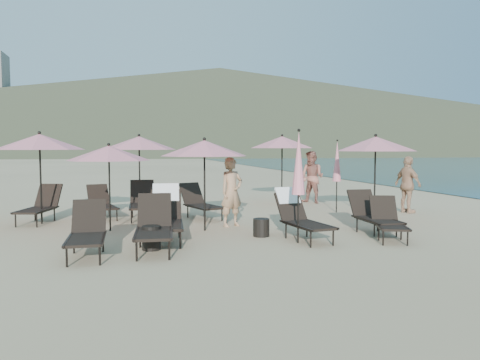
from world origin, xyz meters
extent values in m
plane|color=#D6BA8C|center=(0.00, 0.00, 0.00)|extent=(800.00, 800.00, 0.00)
cone|color=brown|center=(60.00, 300.00, 27.50)|extent=(690.00, 690.00, 55.00)
cone|color=brown|center=(190.00, 330.00, 16.00)|extent=(280.00, 280.00, 32.00)
cube|color=beige|center=(-45.00, 310.00, 19.00)|extent=(18.00, 16.00, 38.00)
cube|color=black|center=(-4.19, -0.69, 0.36)|extent=(0.66, 1.25, 0.05)
cube|color=black|center=(-4.18, 0.15, 0.67)|extent=(0.65, 0.48, 0.64)
cylinder|color=black|center=(-4.46, -1.21, 0.18)|extent=(0.04, 0.04, 0.35)
cylinder|color=black|center=(-4.45, -0.13, 0.18)|extent=(0.04, 0.04, 0.35)
cylinder|color=black|center=(-3.92, -1.21, 0.18)|extent=(0.04, 0.04, 0.35)
cylinder|color=black|center=(-3.91, -0.14, 0.18)|extent=(0.04, 0.04, 0.35)
cube|color=black|center=(-4.50, -0.63, 0.37)|extent=(0.06, 1.40, 0.04)
cube|color=black|center=(-3.88, -0.64, 0.37)|extent=(0.06, 1.40, 0.04)
cube|color=black|center=(-2.96, -0.54, 0.39)|extent=(0.81, 1.39, 0.06)
cube|color=black|center=(-2.88, 0.36, 0.72)|extent=(0.73, 0.56, 0.69)
cylinder|color=black|center=(-3.30, -1.07, 0.19)|extent=(0.04, 0.04, 0.38)
cylinder|color=black|center=(-3.20, 0.07, 0.19)|extent=(0.04, 0.04, 0.38)
cylinder|color=black|center=(-2.72, -1.12, 0.19)|extent=(0.04, 0.04, 0.38)
cylinder|color=black|center=(-2.62, 0.02, 0.19)|extent=(0.04, 0.04, 0.38)
cube|color=black|center=(-3.29, -0.45, 0.40)|extent=(0.18, 1.50, 0.04)
cube|color=black|center=(-2.62, -0.51, 0.40)|extent=(0.18, 1.50, 0.04)
cube|color=black|center=(-2.65, 0.35, 0.39)|extent=(0.82, 1.40, 0.06)
cube|color=black|center=(-2.57, 1.25, 0.72)|extent=(0.74, 0.57, 0.69)
cylinder|color=black|center=(-3.00, -0.18, 0.19)|extent=(0.04, 0.04, 0.38)
cylinder|color=black|center=(-2.89, 0.97, 0.19)|extent=(0.04, 0.04, 0.38)
cylinder|color=black|center=(-2.42, -0.23, 0.19)|extent=(0.04, 0.04, 0.38)
cylinder|color=black|center=(-2.31, 0.92, 0.19)|extent=(0.04, 0.04, 0.38)
cube|color=black|center=(-2.98, 0.44, 0.40)|extent=(0.19, 1.51, 0.04)
cube|color=black|center=(-2.31, 0.38, 0.40)|extent=(0.19, 1.51, 0.04)
cube|color=white|center=(-2.55, 1.41, 0.99)|extent=(0.63, 0.37, 0.42)
cube|color=black|center=(0.36, -0.22, 0.36)|extent=(0.81, 1.32, 0.05)
cube|color=black|center=(0.24, 0.60, 0.67)|extent=(0.70, 0.56, 0.64)
cylinder|color=black|center=(0.17, -0.77, 0.18)|extent=(0.04, 0.04, 0.35)
cylinder|color=black|center=(0.01, 0.28, 0.18)|extent=(0.04, 0.04, 0.35)
cylinder|color=black|center=(0.70, -0.69, 0.18)|extent=(0.04, 0.04, 0.35)
cylinder|color=black|center=(0.55, 0.36, 0.18)|extent=(0.04, 0.04, 0.35)
cube|color=black|center=(0.04, -0.22, 0.37)|extent=(0.24, 1.39, 0.04)
cube|color=black|center=(0.66, -0.13, 0.37)|extent=(0.24, 1.39, 0.04)
cube|color=white|center=(0.22, 0.75, 0.91)|extent=(0.60, 0.37, 0.39)
cube|color=black|center=(2.18, 0.05, 0.36)|extent=(0.69, 1.27, 0.05)
cube|color=black|center=(2.22, 0.88, 0.67)|extent=(0.66, 0.50, 0.64)
cylinder|color=black|center=(1.89, -0.46, 0.18)|extent=(0.04, 0.04, 0.35)
cylinder|color=black|center=(1.94, 0.61, 0.18)|extent=(0.04, 0.04, 0.35)
cylinder|color=black|center=(2.43, -0.48, 0.18)|extent=(0.04, 0.04, 0.35)
cylinder|color=black|center=(2.47, 0.58, 0.18)|extent=(0.04, 0.04, 0.35)
cube|color=black|center=(1.87, 0.11, 0.37)|extent=(0.10, 1.40, 0.04)
cube|color=black|center=(2.50, 0.08, 0.37)|extent=(0.10, 1.40, 0.04)
cube|color=black|center=(2.11, -0.56, 0.33)|extent=(0.94, 1.27, 0.05)
cube|color=black|center=(2.37, 0.16, 0.61)|extent=(0.70, 0.60, 0.59)
cylinder|color=black|center=(1.72, -0.92, 0.16)|extent=(0.03, 0.03, 0.32)
cylinder|color=black|center=(2.05, 0.00, 0.16)|extent=(0.03, 0.03, 0.32)
cylinder|color=black|center=(2.19, -1.09, 0.16)|extent=(0.03, 0.03, 0.32)
cylinder|color=black|center=(2.51, -0.17, 0.16)|extent=(0.03, 0.03, 0.32)
cube|color=black|center=(1.86, -0.42, 0.34)|extent=(0.47, 1.22, 0.04)
cube|color=black|center=(2.40, -0.61, 0.34)|extent=(0.47, 1.22, 0.04)
cube|color=black|center=(-5.80, 3.76, 0.37)|extent=(0.96, 1.38, 0.05)
cube|color=black|center=(-5.57, 4.57, 0.68)|extent=(0.75, 0.63, 0.65)
cylinder|color=black|center=(-6.20, 3.32, 0.18)|extent=(0.04, 0.04, 0.36)
cylinder|color=black|center=(-5.91, 4.37, 0.18)|extent=(0.04, 0.04, 0.36)
cylinder|color=black|center=(-5.67, 3.18, 0.18)|extent=(0.04, 0.04, 0.36)
cylinder|color=black|center=(-5.39, 4.22, 0.18)|extent=(0.04, 0.04, 0.36)
cube|color=black|center=(-6.08, 3.89, 0.38)|extent=(0.41, 1.37, 0.04)
cube|color=black|center=(-5.48, 3.73, 0.38)|extent=(0.41, 1.37, 0.04)
cube|color=black|center=(-4.06, 4.20, 0.34)|extent=(0.87, 1.28, 0.05)
cube|color=black|center=(-4.25, 4.97, 0.63)|extent=(0.69, 0.57, 0.60)
cylinder|color=black|center=(-4.19, 3.67, 0.17)|extent=(0.04, 0.04, 0.33)
cylinder|color=black|center=(-4.43, 4.65, 0.17)|extent=(0.04, 0.04, 0.33)
cylinder|color=black|center=(-3.70, 3.79, 0.17)|extent=(0.04, 0.04, 0.33)
cylinder|color=black|center=(-3.94, 4.77, 0.17)|extent=(0.04, 0.04, 0.33)
cube|color=black|center=(-4.36, 4.18, 0.35)|extent=(0.35, 1.29, 0.04)
cube|color=black|center=(-3.79, 4.32, 0.35)|extent=(0.35, 1.29, 0.04)
cube|color=black|center=(-3.00, 3.76, 0.39)|extent=(0.74, 1.36, 0.06)
cube|color=black|center=(-2.97, 4.66, 0.72)|extent=(0.71, 0.53, 0.69)
cylinder|color=black|center=(-3.32, 3.21, 0.19)|extent=(0.04, 0.04, 0.38)
cylinder|color=black|center=(-3.27, 4.36, 0.19)|extent=(0.04, 0.04, 0.38)
cylinder|color=black|center=(-2.74, 3.19, 0.19)|extent=(0.04, 0.04, 0.38)
cylinder|color=black|center=(-2.69, 4.34, 0.19)|extent=(0.04, 0.04, 0.38)
cube|color=black|center=(-3.34, 3.83, 0.40)|extent=(0.10, 1.50, 0.04)
cube|color=black|center=(-2.67, 3.80, 0.40)|extent=(0.10, 1.50, 0.04)
cube|color=black|center=(-1.29, 3.47, 0.36)|extent=(0.99, 1.37, 0.05)
cube|color=black|center=(-1.54, 4.26, 0.66)|extent=(0.75, 0.64, 0.64)
cylinder|color=black|center=(-1.38, 2.90, 0.17)|extent=(0.04, 0.04, 0.35)
cylinder|color=black|center=(-1.71, 3.90, 0.17)|extent=(0.04, 0.04, 0.35)
cylinder|color=black|center=(-0.87, 3.07, 0.17)|extent=(0.04, 0.04, 0.35)
cylinder|color=black|center=(-1.20, 4.07, 0.17)|extent=(0.04, 0.04, 0.35)
cube|color=black|center=(-1.60, 3.42, 0.37)|extent=(0.47, 1.33, 0.04)
cube|color=black|center=(-1.01, 3.62, 0.37)|extent=(0.47, 1.33, 0.04)
cylinder|color=black|center=(-3.84, 2.22, 1.00)|extent=(0.04, 0.04, 1.99)
cone|color=#D87A7F|center=(-3.84, 2.22, 1.90)|extent=(1.99, 1.99, 0.36)
sphere|color=black|center=(-3.84, 2.22, 2.11)|extent=(0.08, 0.08, 0.08)
cylinder|color=black|center=(-1.59, 1.71, 1.06)|extent=(0.04, 0.04, 2.12)
cone|color=#D87A7F|center=(-1.59, 1.71, 2.02)|extent=(2.12, 2.12, 0.38)
sphere|color=black|center=(-1.59, 1.71, 2.24)|extent=(0.08, 0.08, 0.08)
cylinder|color=black|center=(3.33, 2.22, 1.12)|extent=(0.05, 0.05, 2.24)
cone|color=#D87A7F|center=(3.33, 2.22, 2.14)|extent=(2.24, 2.24, 0.41)
sphere|color=black|center=(3.33, 2.22, 2.37)|extent=(0.09, 0.09, 0.09)
cylinder|color=black|center=(-3.02, 5.31, 1.14)|extent=(0.05, 0.05, 2.28)
cone|color=#D87A7F|center=(-3.02, 5.31, 2.17)|extent=(2.28, 2.28, 0.41)
sphere|color=black|center=(-3.02, 5.31, 2.41)|extent=(0.09, 0.09, 0.09)
cylinder|color=black|center=(2.04, 6.41, 1.17)|extent=(0.05, 0.05, 2.33)
cone|color=#D87A7F|center=(2.04, 6.41, 2.22)|extent=(2.33, 2.33, 0.42)
sphere|color=black|center=(2.04, 6.41, 2.47)|extent=(0.09, 0.09, 0.09)
cylinder|color=black|center=(-5.64, 3.75, 1.15)|extent=(0.05, 0.05, 2.29)
cone|color=#D87A7F|center=(-5.64, 3.75, 2.19)|extent=(2.29, 2.29, 0.42)
sphere|color=black|center=(-5.64, 3.75, 2.43)|extent=(0.09, 0.09, 0.09)
cylinder|color=black|center=(0.09, -0.27, 0.52)|extent=(0.04, 0.04, 1.04)
cone|color=#D87A7F|center=(0.09, -0.27, 1.71)|extent=(0.28, 0.28, 1.33)
sphere|color=black|center=(0.09, -0.27, 2.40)|extent=(0.07, 0.07, 0.07)
cylinder|color=black|center=(2.97, 3.88, 0.49)|extent=(0.04, 0.04, 0.98)
cone|color=#D87A7F|center=(2.97, 3.88, 1.60)|extent=(0.27, 0.27, 1.25)
sphere|color=black|center=(2.97, 3.88, 2.26)|extent=(0.06, 0.06, 0.06)
cylinder|color=black|center=(-2.99, -0.18, 0.24)|extent=(0.37, 0.37, 0.48)
cylinder|color=black|center=(-0.46, 0.65, 0.20)|extent=(0.38, 0.38, 0.41)
imported|color=tan|center=(-0.80, 2.17, 0.89)|extent=(0.76, 0.64, 1.78)
imported|color=#9F6252|center=(3.18, 6.34, 0.95)|extent=(1.13, 1.17, 1.90)
imported|color=tan|center=(5.07, 3.25, 0.88)|extent=(0.60, 1.09, 1.77)
camera|label=1|loc=(-3.50, -9.52, 2.04)|focal=35.00mm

